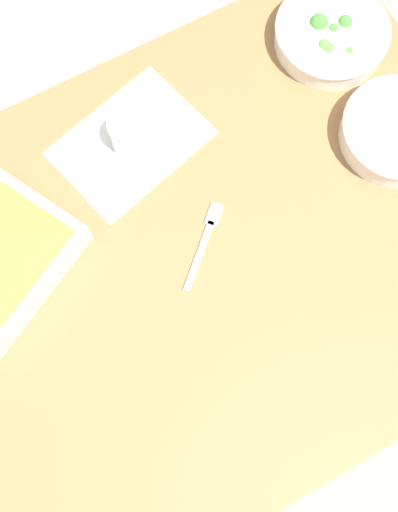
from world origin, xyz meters
name	(u,v)px	position (x,y,z in m)	size (l,w,h in m)	color
ground_plane	(199,323)	(0.00, 0.00, 0.00)	(6.00, 6.00, 0.00)	#9E9389
dining_table	(199,268)	(0.00, 0.00, 0.65)	(1.20, 0.90, 0.74)	olive
placemat	(131,143)	(-0.01, 0.26, 0.74)	(0.28, 0.20, 0.00)	silver
stew_bowl	(398,131)	(0.45, 0.03, 0.77)	(0.22, 0.22, 0.06)	white
broccoli_bowl	(331,34)	(0.45, 0.27, 0.77)	(0.23, 0.23, 0.07)	white
drink_cup	(129,134)	(-0.01, 0.26, 0.78)	(0.07, 0.07, 0.08)	#B2BCC6
fork_on_table	(205,240)	(0.02, 0.02, 0.74)	(0.14, 0.13, 0.01)	silver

